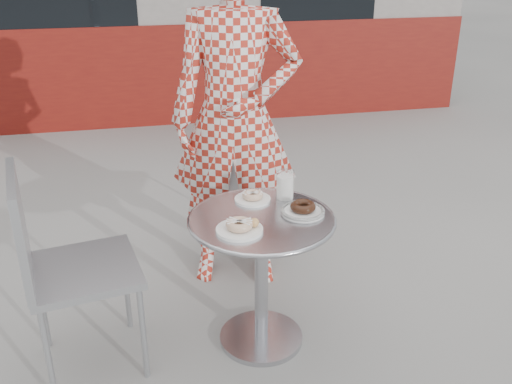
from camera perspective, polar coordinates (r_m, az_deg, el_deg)
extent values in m
plane|color=gray|center=(2.83, 0.56, -14.84)|extent=(60.00, 60.00, 0.00)
cube|color=maroon|center=(5.98, -7.38, 11.63)|extent=(6.02, 0.20, 1.00)
cylinder|color=silver|center=(2.84, 0.52, -14.30)|extent=(0.40, 0.40, 0.03)
cylinder|color=silver|center=(2.66, 0.54, -8.94)|extent=(0.06, 0.06, 0.63)
cylinder|color=silver|center=(2.50, 0.57, -2.75)|extent=(0.63, 0.63, 0.02)
torus|color=silver|center=(2.50, 0.57, -2.75)|extent=(0.66, 0.66, 0.02)
cube|color=#A7AAAF|center=(3.41, -2.29, 0.27)|extent=(0.45, 0.45, 0.03)
cube|color=#A7AAAF|center=(3.17, -2.49, 2.28)|extent=(0.37, 0.11, 0.37)
cube|color=#A7AAAF|center=(2.56, -16.84, -7.51)|extent=(0.52, 0.52, 0.03)
cube|color=#A7AAAF|center=(2.44, -22.50, -3.46)|extent=(0.11, 0.45, 0.45)
imported|color=#A82619|center=(2.96, -2.07, 7.31)|extent=(0.76, 0.58, 1.85)
cylinder|color=white|center=(2.65, -0.34, -0.73)|extent=(0.17, 0.17, 0.01)
torus|color=#B36B44|center=(2.64, -0.35, -0.31)|extent=(0.10, 0.10, 0.03)
cylinder|color=white|center=(2.38, -1.67, -3.81)|extent=(0.20, 0.20, 0.01)
torus|color=#B36B44|center=(2.36, -1.68, -3.27)|extent=(0.11, 0.11, 0.04)
sphere|color=#B77A3F|center=(2.38, -0.16, -3.07)|extent=(0.04, 0.04, 0.04)
cylinder|color=white|center=(2.54, 4.70, -1.97)|extent=(0.19, 0.19, 0.01)
torus|color=black|center=(2.53, 4.72, -1.45)|extent=(0.12, 0.12, 0.04)
torus|color=black|center=(2.53, 4.70, -1.89)|extent=(0.20, 0.20, 0.02)
cylinder|color=white|center=(2.65, 2.92, 0.50)|extent=(0.08, 0.08, 0.11)
cylinder|color=white|center=(2.65, 2.92, 0.72)|extent=(0.09, 0.09, 0.13)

